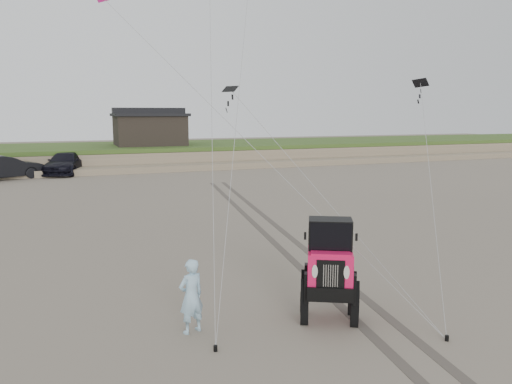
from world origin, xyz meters
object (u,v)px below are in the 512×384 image
at_px(truck_b, 5,168).
at_px(jeep, 329,281).
at_px(cabin, 150,128).
at_px(man, 191,296).
at_px(truck_c, 66,163).

relative_size(truck_b, jeep, 1.02).
xyz_separation_m(cabin, jeep, (-2.06, -36.53, -2.32)).
distance_m(truck_b, man, 29.54).
height_order(cabin, truck_c, cabin).
bearing_deg(truck_b, man, 167.00).
xyz_separation_m(jeep, man, (-3.02, 0.51, -0.11)).
bearing_deg(cabin, truck_c, -144.27).
height_order(truck_b, jeep, jeep).
relative_size(cabin, truck_b, 1.27).
bearing_deg(truck_b, jeep, 172.30).
bearing_deg(cabin, truck_b, -147.64).
bearing_deg(man, cabin, -118.09).
xyz_separation_m(truck_b, truck_c, (3.98, 1.89, -0.01)).
distance_m(truck_b, truck_c, 4.40).
relative_size(truck_c, man, 3.51).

